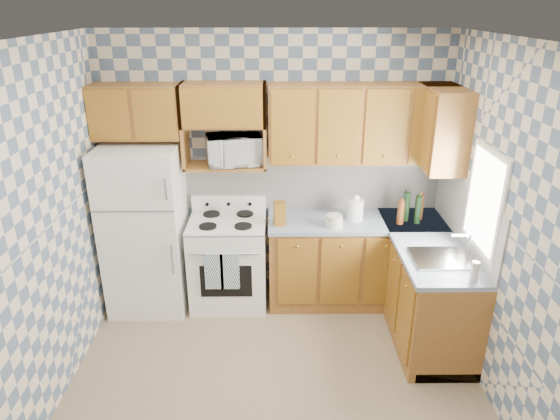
# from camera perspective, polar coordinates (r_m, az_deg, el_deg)

# --- Properties ---
(floor) EXTENTS (3.40, 3.40, 0.00)m
(floor) POSITION_cam_1_polar(r_m,az_deg,el_deg) (4.36, -0.58, -19.32)
(floor) COLOR #7C664E
(floor) RESTS_ON ground
(back_wall) EXTENTS (3.40, 0.02, 2.70)m
(back_wall) POSITION_cam_1_polar(r_m,az_deg,el_deg) (5.09, -0.67, 4.75)
(back_wall) COLOR slate
(back_wall) RESTS_ON ground
(right_wall) EXTENTS (0.02, 3.20, 2.70)m
(right_wall) POSITION_cam_1_polar(r_m,az_deg,el_deg) (3.98, 24.67, -2.75)
(right_wall) COLOR slate
(right_wall) RESTS_ON ground
(backsplash_back) EXTENTS (2.60, 0.02, 0.56)m
(backsplash_back) POSITION_cam_1_polar(r_m,az_deg,el_deg) (5.14, 3.81, 3.13)
(backsplash_back) COLOR white
(backsplash_back) RESTS_ON back_wall
(backsplash_right) EXTENTS (0.02, 1.60, 0.56)m
(backsplash_right) POSITION_cam_1_polar(r_m,az_deg,el_deg) (4.70, 20.41, -0.24)
(backsplash_right) COLOR white
(backsplash_right) RESTS_ON right_wall
(refrigerator) EXTENTS (0.75, 0.70, 1.68)m
(refrigerator) POSITION_cam_1_polar(r_m,az_deg,el_deg) (5.11, -15.10, -2.13)
(refrigerator) COLOR white
(refrigerator) RESTS_ON floor
(stove_body) EXTENTS (0.76, 0.65, 0.90)m
(stove_body) POSITION_cam_1_polar(r_m,az_deg,el_deg) (5.17, -5.87, -5.96)
(stove_body) COLOR white
(stove_body) RESTS_ON floor
(cooktop) EXTENTS (0.76, 0.65, 0.02)m
(cooktop) POSITION_cam_1_polar(r_m,az_deg,el_deg) (4.97, -6.08, -1.35)
(cooktop) COLOR silver
(cooktop) RESTS_ON stove_body
(backguard) EXTENTS (0.76, 0.08, 0.17)m
(backguard) POSITION_cam_1_polar(r_m,az_deg,el_deg) (5.18, -5.86, 0.85)
(backguard) COLOR white
(backguard) RESTS_ON cooktop
(dish_towel_left) EXTENTS (0.18, 0.02, 0.38)m
(dish_towel_left) POSITION_cam_1_polar(r_m,az_deg,el_deg) (4.84, -7.55, -6.97)
(dish_towel_left) COLOR navy
(dish_towel_left) RESTS_ON stove_body
(dish_towel_right) EXTENTS (0.18, 0.02, 0.38)m
(dish_towel_right) POSITION_cam_1_polar(r_m,az_deg,el_deg) (4.82, -5.75, -6.99)
(dish_towel_right) COLOR navy
(dish_towel_right) RESTS_ON stove_body
(base_cabinets_back) EXTENTS (1.75, 0.60, 0.88)m
(base_cabinets_back) POSITION_cam_1_polar(r_m,az_deg,el_deg) (5.24, 8.49, -5.82)
(base_cabinets_back) COLOR brown
(base_cabinets_back) RESTS_ON floor
(base_cabinets_right) EXTENTS (0.60, 1.60, 0.88)m
(base_cabinets_right) POSITION_cam_1_polar(r_m,az_deg,el_deg) (4.94, 16.03, -8.40)
(base_cabinets_right) COLOR brown
(base_cabinets_right) RESTS_ON floor
(countertop_back) EXTENTS (1.77, 0.63, 0.04)m
(countertop_back) POSITION_cam_1_polar(r_m,az_deg,el_deg) (5.03, 8.80, -1.24)
(countertop_back) COLOR slate
(countertop_back) RESTS_ON base_cabinets_back
(countertop_right) EXTENTS (0.63, 1.60, 0.04)m
(countertop_right) POSITION_cam_1_polar(r_m,az_deg,el_deg) (4.72, 16.57, -3.61)
(countertop_right) COLOR slate
(countertop_right) RESTS_ON base_cabinets_right
(upper_cabinets_back) EXTENTS (1.75, 0.33, 0.74)m
(upper_cabinets_back) POSITION_cam_1_polar(r_m,az_deg,el_deg) (4.86, 9.21, 9.73)
(upper_cabinets_back) COLOR brown
(upper_cabinets_back) RESTS_ON back_wall
(upper_cabinets_fridge) EXTENTS (0.82, 0.33, 0.50)m
(upper_cabinets_fridge) POSITION_cam_1_polar(r_m,az_deg,el_deg) (4.94, -16.12, 10.77)
(upper_cabinets_fridge) COLOR brown
(upper_cabinets_fridge) RESTS_ON back_wall
(upper_cabinets_right) EXTENTS (0.33, 0.70, 0.74)m
(upper_cabinets_right) POSITION_cam_1_polar(r_m,az_deg,el_deg) (4.86, 17.95, 8.91)
(upper_cabinets_right) COLOR brown
(upper_cabinets_right) RESTS_ON right_wall
(microwave_shelf) EXTENTS (0.80, 0.33, 0.03)m
(microwave_shelf) POSITION_cam_1_polar(r_m,az_deg,el_deg) (4.93, -6.17, 5.05)
(microwave_shelf) COLOR brown
(microwave_shelf) RESTS_ON back_wall
(microwave) EXTENTS (0.58, 0.45, 0.29)m
(microwave) POSITION_cam_1_polar(r_m,az_deg,el_deg) (4.88, -5.31, 6.87)
(microwave) COLOR white
(microwave) RESTS_ON microwave_shelf
(sink) EXTENTS (0.48, 0.40, 0.03)m
(sink) POSITION_cam_1_polar(r_m,az_deg,el_deg) (4.42, 17.91, -5.32)
(sink) COLOR #B7B7BC
(sink) RESTS_ON countertop_right
(window) EXTENTS (0.02, 0.66, 0.86)m
(window) POSITION_cam_1_polar(r_m,az_deg,el_deg) (4.31, 22.34, 1.00)
(window) COLOR silver
(window) RESTS_ON right_wall
(bottle_0) EXTENTS (0.07, 0.07, 0.30)m
(bottle_0) POSITION_cam_1_polar(r_m,az_deg,el_deg) (5.03, 14.22, 0.39)
(bottle_0) COLOR black
(bottle_0) RESTS_ON countertop_back
(bottle_1) EXTENTS (0.07, 0.07, 0.28)m
(bottle_1) POSITION_cam_1_polar(r_m,az_deg,el_deg) (5.01, 15.48, 0.03)
(bottle_1) COLOR black
(bottle_1) RESTS_ON countertop_back
(bottle_2) EXTENTS (0.07, 0.07, 0.26)m
(bottle_2) POSITION_cam_1_polar(r_m,az_deg,el_deg) (5.11, 15.72, 0.37)
(bottle_2) COLOR #5E2E13
(bottle_2) RESTS_ON countertop_back
(bottle_3) EXTENTS (0.07, 0.07, 0.24)m
(bottle_3) POSITION_cam_1_polar(r_m,az_deg,el_deg) (4.95, 13.62, -0.28)
(bottle_3) COLOR #5E2E13
(bottle_3) RESTS_ON countertop_back
(knife_block) EXTENTS (0.12, 0.12, 0.23)m
(knife_block) POSITION_cam_1_polar(r_m,az_deg,el_deg) (4.80, -0.06, -0.38)
(knife_block) COLOR brown
(knife_block) RESTS_ON countertop_back
(electric_kettle) EXTENTS (0.16, 0.16, 0.20)m
(electric_kettle) POSITION_cam_1_polar(r_m,az_deg,el_deg) (4.97, 8.60, 0.02)
(electric_kettle) COLOR white
(electric_kettle) RESTS_ON countertop_back
(food_containers) EXTENTS (0.17, 0.17, 0.12)m
(food_containers) POSITION_cam_1_polar(r_m,az_deg,el_deg) (4.81, 6.20, -1.23)
(food_containers) COLOR beige
(food_containers) RESTS_ON countertop_back
(soap_bottle) EXTENTS (0.06, 0.06, 0.17)m
(soap_bottle) POSITION_cam_1_polar(r_m,az_deg,el_deg) (4.14, 21.36, -6.59)
(soap_bottle) COLOR beige
(soap_bottle) RESTS_ON countertop_right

